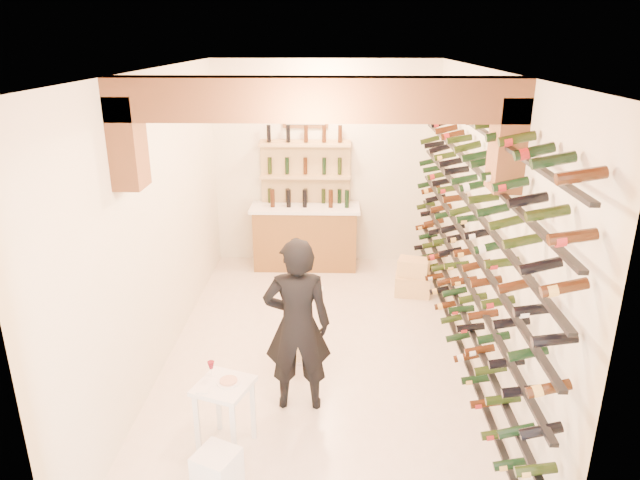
# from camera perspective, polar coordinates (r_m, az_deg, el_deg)

# --- Properties ---
(ground) EXTENTS (6.00, 6.00, 0.00)m
(ground) POSITION_cam_1_polar(r_m,az_deg,el_deg) (6.85, -0.07, -11.15)
(ground) COLOR silver
(ground) RESTS_ON ground
(room_shell) EXTENTS (3.52, 6.02, 3.21)m
(room_shell) POSITION_cam_1_polar(r_m,az_deg,el_deg) (5.76, -0.16, 7.03)
(room_shell) COLOR silver
(room_shell) RESTS_ON ground
(wine_rack) EXTENTS (0.32, 5.70, 2.56)m
(wine_rack) POSITION_cam_1_polar(r_m,az_deg,el_deg) (6.34, 13.89, 1.06)
(wine_rack) COLOR black
(wine_rack) RESTS_ON ground
(back_counter) EXTENTS (1.70, 0.62, 1.29)m
(back_counter) POSITION_cam_1_polar(r_m,az_deg,el_deg) (9.04, -1.48, 0.48)
(back_counter) COLOR brown
(back_counter) RESTS_ON ground
(back_shelving) EXTENTS (1.40, 0.31, 2.73)m
(back_shelving) POSITION_cam_1_polar(r_m,az_deg,el_deg) (9.08, -1.43, 4.77)
(back_shelving) COLOR tan
(back_shelving) RESTS_ON ground
(tasting_table) EXTENTS (0.57, 0.57, 0.79)m
(tasting_table) POSITION_cam_1_polar(r_m,az_deg,el_deg) (5.27, -9.57, -15.03)
(tasting_table) COLOR white
(tasting_table) RESTS_ON ground
(white_stool) EXTENTS (0.42, 0.42, 0.39)m
(white_stool) POSITION_cam_1_polar(r_m,az_deg,el_deg) (5.03, -10.22, -21.95)
(white_stool) COLOR white
(white_stool) RESTS_ON ground
(person) EXTENTS (0.67, 0.45, 1.79)m
(person) POSITION_cam_1_polar(r_m,az_deg,el_deg) (5.55, -2.28, -8.52)
(person) COLOR black
(person) RESTS_ON ground
(chrome_barstool) EXTENTS (0.45, 0.45, 0.87)m
(chrome_barstool) POSITION_cam_1_polar(r_m,az_deg,el_deg) (6.53, -1.53, -7.74)
(chrome_barstool) COLOR silver
(chrome_barstool) RESTS_ON ground
(crate_lower) EXTENTS (0.54, 0.41, 0.30)m
(crate_lower) POSITION_cam_1_polar(r_m,az_deg,el_deg) (8.31, 9.22, -4.44)
(crate_lower) COLOR #E0B87B
(crate_lower) RESTS_ON ground
(crate_upper) EXTENTS (0.49, 0.40, 0.25)m
(crate_upper) POSITION_cam_1_polar(r_m,az_deg,el_deg) (8.20, 9.32, -2.71)
(crate_upper) COLOR #E0B87B
(crate_upper) RESTS_ON crate_lower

